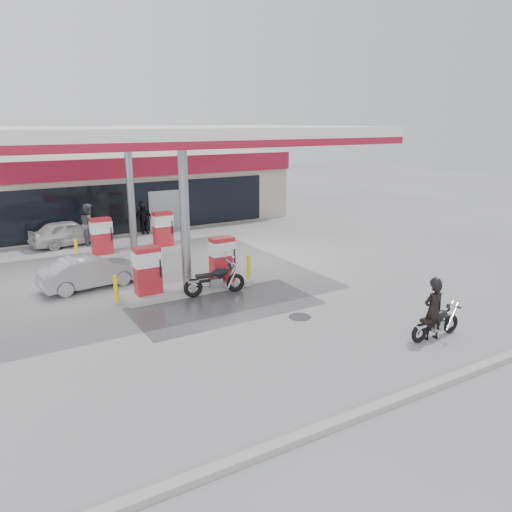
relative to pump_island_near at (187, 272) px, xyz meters
The scene contains 15 objects.
ground 2.12m from the pump_island_near, 90.00° to the right, with size 90.00×90.00×0.00m, color gray.
wet_patch 2.18m from the pump_island_near, 75.96° to the right, with size 6.00×3.00×0.00m, color #4C4C4F.
drain_cover 4.53m from the pump_island_near, 63.43° to the right, with size 0.70×0.70×0.01m, color #38383A.
kerb 9.02m from the pump_island_near, 90.00° to the right, with size 28.00×0.25×0.15m, color gray.
store_building 14.00m from the pump_island_near, 89.98° to the left, with size 22.00×8.22×4.00m.
canopy 5.46m from the pump_island_near, 90.00° to the left, with size 16.00×10.02×5.51m.
pump_island_near is the anchor object (origin of this frame).
pump_island_far 6.00m from the pump_island_near, 90.00° to the left, with size 5.14×1.30×1.78m.
main_motorcycle 8.37m from the pump_island_near, 58.54° to the right, with size 1.81×0.70×0.93m.
biker_main 8.27m from the pump_island_near, 59.68° to the right, with size 0.61×0.40×1.67m, color black.
parked_motorcycle 1.10m from the pump_island_near, 48.17° to the right, with size 2.19×0.85×1.13m.
sedan_white 9.45m from the pump_island_near, 103.22° to the left, with size 1.47×3.64×1.24m, color #BEBEC0.
attendant 8.90m from the pump_island_near, 98.34° to the left, with size 0.97×0.76×2.00m, color #525156.
hatchback_silver 3.57m from the pump_island_near, 141.92° to the left, with size 1.23×3.51×1.16m, color #96989E.
biker_walking 9.96m from the pump_island_near, 79.83° to the left, with size 0.93×0.39×1.60m, color black.
Camera 1 is at (-6.48, -13.55, 5.81)m, focal length 35.00 mm.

